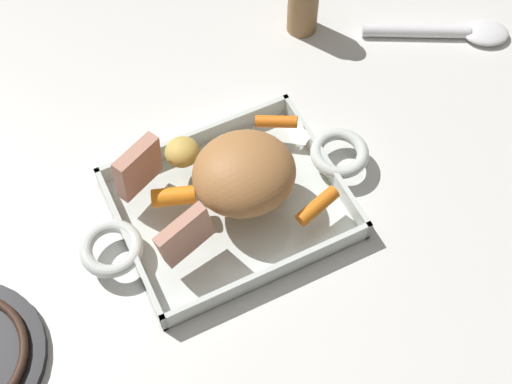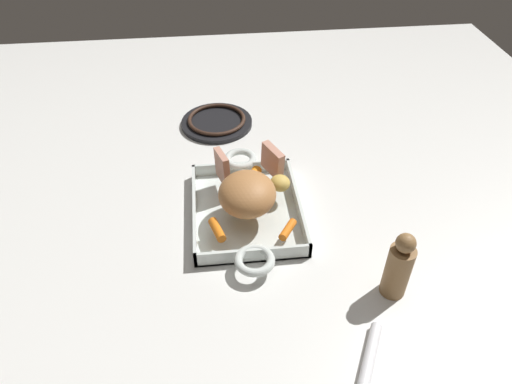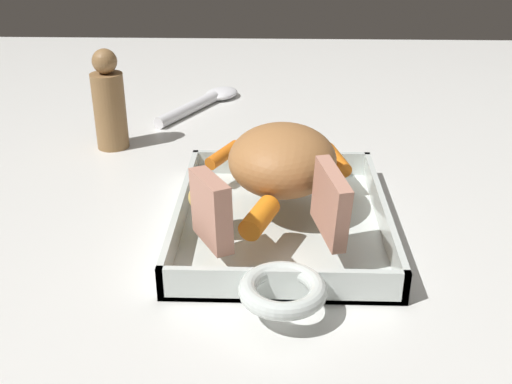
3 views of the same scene
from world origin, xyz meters
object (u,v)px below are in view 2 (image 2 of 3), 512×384
object	(u,v)px
baby_carrot_southeast	(288,230)
stove_burner_rear	(217,121)
baby_carrot_northeast	(217,230)
baby_carrot_long	(254,177)
roasting_dish	(247,209)
pork_roast	(248,194)
roast_slice_outer	(273,160)
roast_slice_thick	(222,167)
potato_corner	(280,183)
pepper_mill	(399,267)

from	to	relation	value
baby_carrot_southeast	stove_burner_rear	distance (m)	0.48
baby_carrot_northeast	baby_carrot_long	world-z (taller)	baby_carrot_long
roasting_dish	pork_roast	bearing A→B (deg)	-177.67
roast_slice_outer	roast_slice_thick	xyz separation A→B (m)	(-0.01, 0.11, 0.00)
roast_slice_outer	potato_corner	world-z (taller)	roast_slice_outer
baby_carrot_southeast	stove_burner_rear	world-z (taller)	baby_carrot_southeast
roast_slice_thick	stove_burner_rear	distance (m)	0.29
roast_slice_thick	pepper_mill	size ratio (longest dim) A/B	0.47
roasting_dish	potato_corner	bearing A→B (deg)	-67.89
pork_roast	stove_burner_rear	distance (m)	0.39
roast_slice_outer	baby_carrot_long	size ratio (longest dim) A/B	1.23
potato_corner	baby_carrot_southeast	bearing A→B (deg)	178.15
baby_carrot_southeast	baby_carrot_northeast	bearing A→B (deg)	84.26
roast_slice_thick	potato_corner	bearing A→B (deg)	-110.87
pork_roast	baby_carrot_southeast	size ratio (longest dim) A/B	2.30
baby_carrot_northeast	baby_carrot_southeast	distance (m)	0.14
roast_slice_outer	roast_slice_thick	size ratio (longest dim) A/B	0.96
baby_carrot_northeast	potato_corner	world-z (taller)	potato_corner
baby_carrot_southeast	potato_corner	size ratio (longest dim) A/B	1.24
baby_carrot_long	pepper_mill	size ratio (longest dim) A/B	0.37
baby_carrot_southeast	roast_slice_outer	bearing A→B (deg)	1.21
roast_slice_outer	potato_corner	distance (m)	0.06
roast_slice_thick	stove_burner_rear	xyz separation A→B (m)	(0.29, 0.00, -0.06)
roast_slice_thick	stove_burner_rear	world-z (taller)	roast_slice_thick
roasting_dish	pepper_mill	world-z (taller)	pepper_mill
baby_carrot_long	potato_corner	world-z (taller)	potato_corner
baby_carrot_northeast	pepper_mill	xyz separation A→B (m)	(-0.15, -0.31, 0.02)
roast_slice_thick	baby_carrot_northeast	world-z (taller)	roast_slice_thick
roast_slice_thick	pepper_mill	distance (m)	0.43
stove_burner_rear	pepper_mill	size ratio (longest dim) A/B	1.33
stove_burner_rear	potato_corner	bearing A→B (deg)	-159.48
roast_slice_thick	roasting_dish	bearing A→B (deg)	-149.54
baby_carrot_southeast	baby_carrot_long	size ratio (longest dim) A/B	1.04
roasting_dish	stove_burner_rear	xyz separation A→B (m)	(0.36, 0.05, -0.00)
baby_carrot_northeast	baby_carrot_long	distance (m)	0.18
pepper_mill	baby_carrot_northeast	bearing A→B (deg)	64.83
stove_burner_rear	roast_slice_outer	bearing A→B (deg)	-156.86
baby_carrot_long	baby_carrot_northeast	bearing A→B (deg)	149.94
pepper_mill	pork_roast	bearing A→B (deg)	48.80
roast_slice_thick	pepper_mill	bearing A→B (deg)	-136.99
roast_slice_outer	baby_carrot_southeast	xyz separation A→B (m)	(-0.19, -0.00, -0.02)
roast_slice_outer	baby_carrot_northeast	world-z (taller)	roast_slice_outer
roast_slice_thick	baby_carrot_long	xyz separation A→B (m)	(-0.01, -0.07, -0.02)
roast_slice_outer	roast_slice_thick	bearing A→B (deg)	97.27
roast_slice_outer	pepper_mill	bearing A→B (deg)	-151.41
roasting_dish	roast_slice_thick	bearing A→B (deg)	30.46
baby_carrot_southeast	baby_carrot_long	distance (m)	0.18
roast_slice_thick	baby_carrot_long	world-z (taller)	roast_slice_thick
roasting_dish	potato_corner	xyz separation A→B (m)	(0.03, -0.08, 0.04)
roasting_dish	pepper_mill	size ratio (longest dim) A/B	2.74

